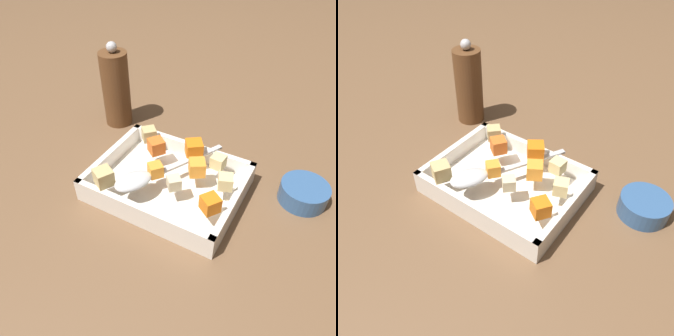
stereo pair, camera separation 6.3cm
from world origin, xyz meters
TOP-DOWN VIEW (x-y plane):
  - ground_plane at (0.00, 0.00)m, footprint 4.00×4.00m
  - baking_dish at (-0.01, -0.01)m, footprint 0.28×0.21m
  - carrot_chunk_back_center at (-0.06, 0.04)m, footprint 0.04×0.04m
  - carrot_chunk_front_center at (0.01, 0.06)m, footprint 0.04×0.04m
  - carrot_chunk_heap_top at (0.10, -0.05)m, footprint 0.04×0.04m
  - carrot_chunk_corner_nw at (-0.02, -0.02)m, footprint 0.04×0.04m
  - carrot_chunk_far_right at (0.04, 0.02)m, footprint 0.04×0.04m
  - potato_chunk_near_left at (0.02, -0.04)m, footprint 0.03×0.03m
  - potato_chunk_corner_ne at (-0.09, 0.07)m, footprint 0.04×0.04m
  - potato_chunk_corner_sw at (0.07, 0.05)m, footprint 0.03×0.03m
  - potato_chunk_corner_se at (-0.09, -0.09)m, footprint 0.04×0.04m
  - potato_chunk_under_handle at (0.10, 0.01)m, footprint 0.03×0.03m
  - serving_spoon at (-0.04, -0.06)m, footprint 0.14×0.23m
  - pepper_mill at (-0.23, 0.15)m, footprint 0.07×0.07m
  - small_prep_bowl at (0.23, 0.09)m, footprint 0.09×0.09m

SIDE VIEW (x-z plane):
  - ground_plane at x=0.00m, z-range 0.00..0.00m
  - baking_dish at x=-0.01m, z-range -0.01..0.04m
  - small_prep_bowl at x=0.23m, z-range 0.00..0.04m
  - serving_spoon at x=-0.04m, z-range 0.05..0.07m
  - potato_chunk_near_left at x=0.02m, z-range 0.05..0.07m
  - carrot_chunk_corner_nw at x=-0.02m, z-range 0.05..0.07m
  - potato_chunk_corner_sw at x=0.07m, z-range 0.05..0.07m
  - potato_chunk_under_handle at x=0.10m, z-range 0.05..0.07m
  - potato_chunk_corner_ne at x=-0.09m, z-range 0.05..0.08m
  - carrot_chunk_heap_top at x=0.10m, z-range 0.05..0.08m
  - carrot_chunk_back_center at x=-0.06m, z-range 0.05..0.08m
  - carrot_chunk_far_right at x=0.04m, z-range 0.05..0.08m
  - potato_chunk_corner_se at x=-0.09m, z-range 0.05..0.08m
  - carrot_chunk_front_center at x=0.01m, z-range 0.05..0.08m
  - pepper_mill at x=-0.23m, z-range -0.01..0.19m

